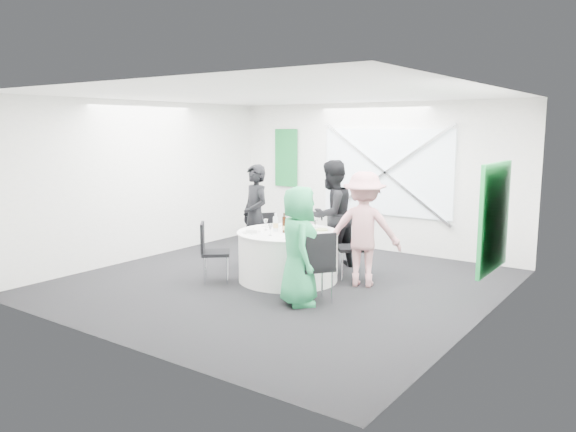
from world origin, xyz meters
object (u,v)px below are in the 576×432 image
Objects in this scene: person_woman_pink at (364,229)px; person_woman_green at (299,246)px; banquet_table at (288,256)px; clear_water_bottle at (276,224)px; green_water_bottle at (301,223)px; chair_back_left at (267,234)px; person_man_back at (331,215)px; chair_back at (339,239)px; chair_front_left at (210,247)px; chair_back_right at (358,242)px; person_man_back_left at (255,216)px; chair_front_right at (317,262)px.

person_woman_pink is 1.33m from person_woman_green.
clear_water_bottle is at bearing -153.96° from banquet_table.
green_water_bottle is 1.13× the size of clear_water_bottle.
green_water_bottle is (1.10, -0.59, 0.38)m from chair_back_left.
chair_back is at bearing -178.59° from person_man_back.
chair_back is at bearing 73.55° from clear_water_bottle.
chair_front_left is at bearing -142.50° from chair_back_left.
green_water_bottle is at bearing -87.50° from chair_back_right.
chair_back_right reaches higher than chair_back.
chair_back is at bearing -62.23° from person_woman_pink.
banquet_table is 1.59× the size of chair_back_right.
person_man_back_left is (-1.79, -0.30, 0.28)m from chair_back_right.
chair_front_left is at bearing -52.71° from chair_front_right.
person_woman_green is at bearing -13.50° from chair_front_right.
clear_water_bottle is at bearing -82.70° from chair_front_right.
chair_back_right is at bearing 76.68° from person_man_back.
chair_back_right is at bearing -42.50° from person_woman_green.
person_man_back_left is (-1.18, -0.77, 0.38)m from chair_back.
chair_back_right is 3.45× the size of clear_water_bottle.
person_man_back is 1.06× the size of person_woman_pink.
clear_water_bottle is (-1.25, -0.49, 0.02)m from person_woman_pink.
person_man_back_left is 0.95m from clear_water_bottle.
chair_back_right is at bearing -89.57° from chair_front_left.
chair_back_right is 2.27m from chair_front_left.
person_woman_pink reaches higher than chair_back_left.
chair_front_left is at bearing -141.21° from green_water_bottle.
chair_front_right is (0.80, -1.92, 0.09)m from chair_back.
chair_back_left is 0.48× the size of person_man_back.
chair_front_left is 0.58× the size of person_woman_green.
green_water_bottle reaches higher than chair_back.
person_woman_green is (0.64, -1.89, -0.12)m from person_man_back.
chair_front_right is at bearing -89.89° from chair_back_left.
chair_back is (0.20, 1.19, 0.10)m from banquet_table.
person_man_back_left is 0.95× the size of person_man_back.
person_man_back is at bearing 89.68° from green_water_bottle.
chair_back is at bearing 88.22° from green_water_bottle.
person_man_back_left is 1.09× the size of person_woman_green.
chair_back_right is 1.08× the size of chair_front_left.
chair_front_right is at bearing -7.01° from person_man_back_left.
chair_back_left is 1.14m from clear_water_bottle.
person_woman_pink is (0.88, -0.78, 0.37)m from chair_back.
clear_water_bottle is (0.73, 0.68, 0.34)m from chair_front_left.
person_woman_green is 4.89× the size of green_water_bottle.
chair_back is 0.95× the size of chair_back_left.
person_man_back_left reaches higher than clear_water_bottle.
chair_back_right is at bearing -70.29° from person_woman_pink.
chair_back_right is 0.77m from person_man_back.
person_man_back is (-0.03, -0.19, 0.43)m from chair_back.
banquet_table is at bearing -90.00° from chair_back.
chair_back_left is 1.75m from chair_back_right.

